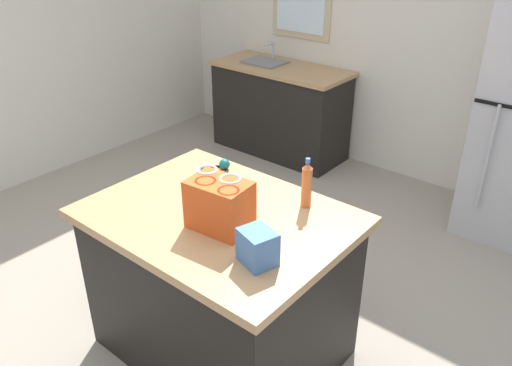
# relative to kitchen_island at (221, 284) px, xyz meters

# --- Properties ---
(ground) EXTENTS (6.48, 6.48, 0.00)m
(ground) POSITION_rel_kitchen_island_xyz_m (-0.20, 0.16, -0.46)
(ground) COLOR #9E9384
(back_wall) EXTENTS (5.40, 0.13, 2.75)m
(back_wall) POSITION_rel_kitchen_island_xyz_m (-0.22, 2.79, 0.92)
(back_wall) COLOR silver
(back_wall) RESTS_ON ground
(kitchen_island) EXTENTS (1.31, 0.99, 0.91)m
(kitchen_island) POSITION_rel_kitchen_island_xyz_m (0.00, 0.00, 0.00)
(kitchen_island) COLOR black
(kitchen_island) RESTS_ON ground
(sink_counter) EXTENTS (1.41, 0.61, 1.10)m
(sink_counter) POSITION_rel_kitchen_island_xyz_m (-1.44, 2.43, 0.01)
(sink_counter) COLOR black
(sink_counter) RESTS_ON ground
(shopping_bag) EXTENTS (0.31, 0.23, 0.29)m
(shopping_bag) POSITION_rel_kitchen_island_xyz_m (0.09, -0.09, 0.58)
(shopping_bag) COLOR #DB511E
(shopping_bag) RESTS_ON kitchen_island
(small_box) EXTENTS (0.19, 0.17, 0.16)m
(small_box) POSITION_rel_kitchen_island_xyz_m (0.41, -0.19, 0.53)
(small_box) COLOR #4775B7
(small_box) RESTS_ON kitchen_island
(bottle) EXTENTS (0.05, 0.05, 0.27)m
(bottle) POSITION_rel_kitchen_island_xyz_m (0.30, 0.34, 0.58)
(bottle) COLOR #C66633
(bottle) RESTS_ON kitchen_island
(ear_defenders) EXTENTS (0.17, 0.20, 0.06)m
(ear_defenders) POSITION_rel_kitchen_island_xyz_m (-0.33, 0.32, 0.48)
(ear_defenders) COLOR black
(ear_defenders) RESTS_ON kitchen_island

